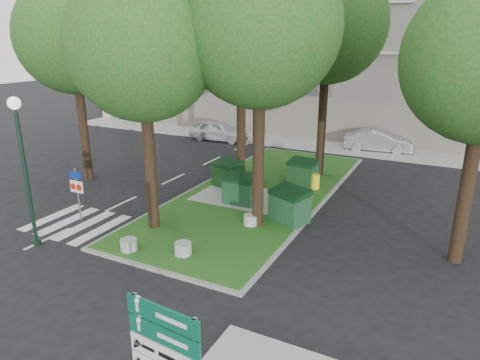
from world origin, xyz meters
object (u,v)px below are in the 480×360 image
Objects in this scene: dumpster_b at (240,189)px; car_white at (219,130)px; tree_median_far at (331,11)px; dumpster_d at (290,205)px; tree_street_left at (74,26)px; street_lamp at (23,155)px; bollard_mid at (183,249)px; directional_sign at (166,357)px; bollard_left at (129,245)px; tree_median_near_right at (264,9)px; car_silver at (378,141)px; dumpster_a at (227,174)px; dumpster_c at (303,172)px; litter_bin at (315,181)px; traffic_sign_pole at (77,188)px; bollard_right at (251,220)px; tree_median_near_left at (144,30)px; tree_median_mid at (243,40)px.

dumpster_b is 0.33× the size of car_white.
tree_median_far is 6.70× the size of dumpster_d.
tree_street_left is 2.08× the size of street_lamp.
tree_street_left is at bearing 151.70° from bollard_mid.
car_white is (1.56, 10.94, -6.91)m from tree_street_left.
directional_sign is at bearing -57.40° from bollard_mid.
bollard_left is (-4.03, -4.84, -0.46)m from dumpster_d.
car_silver is (1.97, 14.34, -7.28)m from tree_median_near_right.
dumpster_c is at bearing 47.96° from dumpster_a.
tree_median_near_right is 15.52× the size of litter_bin.
street_lamp is at bearing -163.23° from bollard_mid.
car_silver is at bearing 66.30° from street_lamp.
bollard_left is at bearing -127.57° from tree_median_near_right.
tree_median_far is 8.27× the size of dumpster_b.
car_silver is (8.75, 17.09, -0.71)m from traffic_sign_pole.
street_lamp is at bearing -83.95° from traffic_sign_pole.
dumpster_d is 3.22× the size of bollard_right.
tree_median_near_right reaches higher than dumpster_b.
bollard_left is 0.13× the size of car_white.
tree_street_left is (-10.50, 1.50, -0.33)m from tree_median_near_right.
dumpster_c is (-0.13, 5.38, -7.25)m from tree_median_near_right.
tree_street_left is at bearing 128.28° from car_silver.
tree_street_left reaches higher than bollard_mid.
bollard_right is 0.13× the size of car_silver.
bollard_right is 0.19× the size of directional_sign.
tree_median_near_left is at bearing -150.26° from tree_median_near_right.
tree_street_left is 8.79m from street_lamp.
bollard_right is at bearing 73.07° from bollard_mid.
dumpster_b is 2.49× the size of bollard_mid.
dumpster_a reaches higher than car_silver.
dumpster_b is 0.27× the size of street_lamp.
directional_sign is at bearing -40.15° from tree_street_left.
litter_bin is 0.17× the size of car_white.
dumpster_a is 0.38× the size of car_silver.
street_lamp is at bearing -142.32° from bollard_right.
tree_street_left reaches higher than traffic_sign_pole.
car_white reaches higher than bollard_mid.
dumpster_a is at bearing 129.59° from bollard_right.
car_white reaches higher than car_silver.
car_white is at bearing 138.47° from dumpster_a.
car_silver is at bearing 73.05° from dumpster_b.
litter_bin is (4.15, 7.00, -6.83)m from tree_median_near_left.
bollard_right is 0.25× the size of traffic_sign_pole.
dumpster_b reaches higher than bollard_mid.
bollard_mid is 0.20× the size of directional_sign.
litter_bin is 10.78m from traffic_sign_pole.
tree_median_mid is at bearing -136.85° from tree_median_far.
tree_median_far is at bearing 86.05° from dumpster_c.
tree_median_near_left reaches higher than dumpster_d.
dumpster_d is (11.41, -0.72, -6.87)m from tree_street_left.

